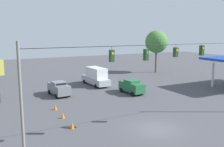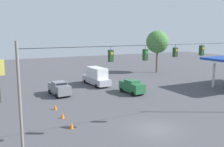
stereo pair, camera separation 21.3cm
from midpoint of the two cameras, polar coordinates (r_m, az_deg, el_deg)
name	(u,v)px [view 1 (the left image)]	position (r m, az deg, el deg)	size (l,w,h in m)	color
ground_plane	(156,129)	(23.76, 9.71, -12.40)	(140.00, 140.00, 0.00)	#47474C
overhead_signal_span	(161,72)	(22.00, 10.78, 0.24)	(23.36, 0.38, 8.23)	slate
sedan_grey_withflow_far	(59,88)	(35.89, -12.20, -3.30)	(2.37, 4.59, 1.95)	slate
sedan_green_oncoming_far	(132,86)	(36.32, 4.33, -2.95)	(2.15, 4.45, 1.98)	#236038
box_truck_silver_oncoming_deep	(96,76)	(41.80, -3.86, -0.69)	(2.62, 6.91, 3.01)	#A8AAB2
traffic_cone_nearest	(72,125)	(23.70, -9.37, -11.64)	(0.36, 0.36, 0.63)	orange
traffic_cone_second	(63,115)	(26.57, -11.42, -9.36)	(0.36, 0.36, 0.63)	orange
traffic_cone_third	(55,107)	(29.54, -13.04, -7.49)	(0.36, 0.36, 0.63)	orange
tree_horizon_right	(156,42)	(55.58, 10.02, 7.12)	(4.90, 4.90, 9.20)	brown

